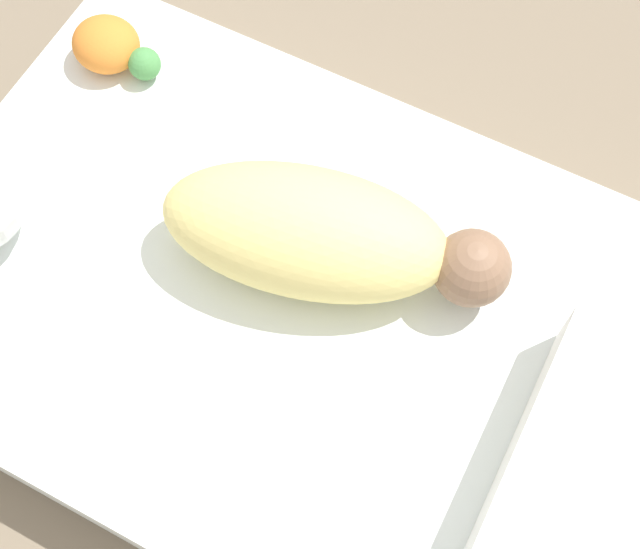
{
  "coord_description": "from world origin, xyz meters",
  "views": [
    {
      "loc": [
        0.2,
        -0.44,
        1.34
      ],
      "look_at": [
        -0.04,
        0.04,
        0.19
      ],
      "focal_mm": 50.0,
      "sensor_mm": 36.0,
      "label": 1
    }
  ],
  "objects": [
    {
      "name": "bed_mattress",
      "position": [
        0.0,
        0.0,
        0.07
      ],
      "size": [
        1.32,
        0.79,
        0.14
      ],
      "color": "white",
      "rests_on": "ground_plane"
    },
    {
      "name": "ground_plane",
      "position": [
        0.0,
        0.0,
        0.0
      ],
      "size": [
        12.0,
        12.0,
        0.0
      ],
      "primitive_type": "plane",
      "color": "#7A6B56"
    },
    {
      "name": "pillow",
      "position": [
        0.44,
        -0.06,
        0.2
      ],
      "size": [
        0.3,
        0.38,
        0.11
      ],
      "color": "white",
      "rests_on": "bed_mattress"
    },
    {
      "name": "turtle_plush",
      "position": [
        -0.54,
        0.25,
        0.18
      ],
      "size": [
        0.16,
        0.1,
        0.08
      ],
      "color": "orange",
      "rests_on": "bed_mattress"
    },
    {
      "name": "swaddled_baby",
      "position": [
        -0.06,
        0.08,
        0.22
      ],
      "size": [
        0.51,
        0.3,
        0.16
      ],
      "rotation": [
        0.0,
        0.0,
        0.25
      ],
      "color": "#EFDB7F",
      "rests_on": "bed_mattress"
    }
  ]
}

